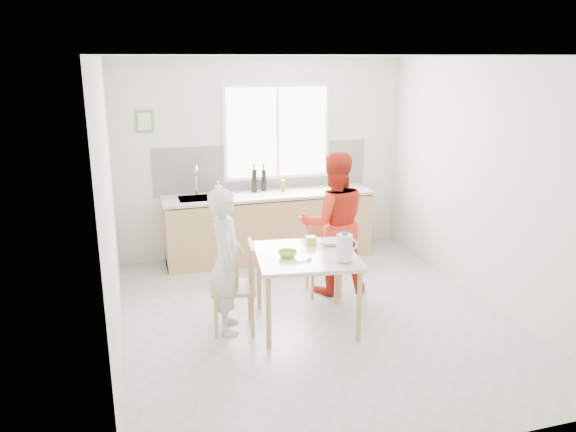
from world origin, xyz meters
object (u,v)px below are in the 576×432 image
object	(u,v)px
dining_table	(306,261)
milk_jug	(345,247)
chair_far	(323,255)
person_white	(227,261)
bowl_green	(288,254)
person_red	(334,223)
wine_bottle_a	(254,181)
wine_bottle_b	(264,180)
chair_left	(240,283)
bowl_white	(330,242)

from	to	relation	value
dining_table	milk_jug	bearing A→B (deg)	-48.52
chair_far	person_white	size ratio (longest dim) A/B	0.56
dining_table	bowl_green	world-z (taller)	bowl_green
chair_far	dining_table	bearing A→B (deg)	-113.31
person_red	wine_bottle_a	xyz separation A→B (m)	(-0.61, 1.43, 0.24)
wine_bottle_a	wine_bottle_b	size ratio (longest dim) A/B	1.07
chair_far	wine_bottle_a	xyz separation A→B (m)	(-0.48, 1.41, 0.63)
person_red	bowl_green	size ratio (longest dim) A/B	8.94
chair_left	bowl_white	bearing A→B (deg)	104.29
chair_left	person_red	world-z (taller)	person_red
bowl_green	wine_bottle_b	bearing A→B (deg)	81.81
chair_far	milk_jug	xyz separation A→B (m)	(-0.17, -1.08, 0.47)
person_white	milk_jug	distance (m)	1.17
wine_bottle_b	chair_left	bearing A→B (deg)	-110.50
bowl_green	chair_far	bearing A→B (deg)	49.71
bowl_green	wine_bottle_a	bearing A→B (deg)	85.37
chair_far	bowl_green	bearing A→B (deg)	-122.53
chair_left	bowl_white	world-z (taller)	chair_left
wine_bottle_a	chair_far	bearing A→B (deg)	-71.01
bowl_white	wine_bottle_a	bearing A→B (deg)	100.38
dining_table	chair_left	size ratio (longest dim) A/B	1.24
milk_jug	bowl_white	bearing A→B (deg)	92.62
bowl_white	chair_left	bearing A→B (deg)	-173.47
dining_table	chair_far	xyz separation A→B (m)	(0.46, 0.76, -0.24)
person_red	milk_jug	size ratio (longest dim) A/B	5.97
chair_far	person_white	world-z (taller)	person_white
bowl_white	wine_bottle_b	xyz separation A→B (m)	(-0.21, 2.00, 0.27)
chair_left	person_white	bearing A→B (deg)	-90.00
person_red	bowl_white	size ratio (longest dim) A/B	7.84
chair_left	person_white	world-z (taller)	person_white
chair_left	bowl_white	distance (m)	1.06
chair_far	wine_bottle_b	bearing A→B (deg)	110.95
person_red	wine_bottle_b	bearing A→B (deg)	-64.81
dining_table	wine_bottle_b	bearing A→B (deg)	86.98
bowl_white	bowl_green	bearing A→B (deg)	-156.80
chair_left	milk_jug	bearing A→B (deg)	74.47
person_red	milk_jug	distance (m)	1.10
milk_jug	chair_left	bearing A→B (deg)	164.47
bowl_green	wine_bottle_b	size ratio (longest dim) A/B	0.62
dining_table	milk_jug	world-z (taller)	milk_jug
dining_table	person_red	bearing A→B (deg)	51.98
dining_table	chair_left	xyz separation A→B (m)	(-0.67, 0.09, -0.19)
chair_far	person_red	bearing A→B (deg)	-0.96
chair_far	wine_bottle_b	xyz separation A→B (m)	(-0.34, 1.45, 0.62)
person_white	wine_bottle_a	size ratio (longest dim) A/B	4.62
person_white	wine_bottle_a	world-z (taller)	person_white
bowl_green	milk_jug	distance (m)	0.58
person_red	milk_jug	xyz separation A→B (m)	(-0.29, -1.06, 0.09)
chair_left	bowl_green	distance (m)	0.57
wine_bottle_a	wine_bottle_b	world-z (taller)	wine_bottle_a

